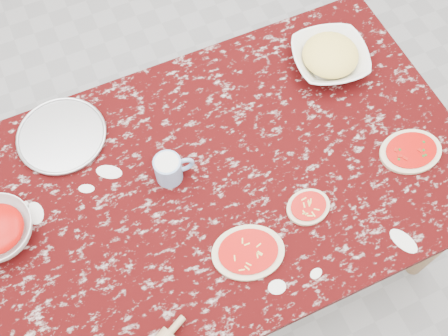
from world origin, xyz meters
TOP-DOWN VIEW (x-y plane):
  - ground at (0.00, 0.00)m, footprint 4.00×4.00m
  - worktable at (0.00, 0.00)m, footprint 1.60×1.00m
  - pizza_tray at (-0.43, 0.35)m, footprint 0.35×0.35m
  - cheese_bowl at (0.52, 0.25)m, footprint 0.31×0.31m
  - flour_mug at (-0.16, 0.07)m, footprint 0.13×0.09m
  - pizza_left at (-0.04, -0.27)m, footprint 0.26×0.22m
  - pizza_mid at (0.19, -0.21)m, footprint 0.15×0.12m
  - pizza_right at (0.59, -0.18)m, footprint 0.23×0.18m

SIDE VIEW (x-z plane):
  - ground at x=0.00m, z-range 0.00..0.00m
  - worktable at x=0.00m, z-range 0.29..1.04m
  - pizza_tray at x=-0.43m, z-range 0.75..0.76m
  - pizza_right at x=0.59m, z-range 0.75..0.77m
  - pizza_left at x=-0.04m, z-range 0.75..0.77m
  - pizza_mid at x=0.19m, z-range 0.75..0.77m
  - cheese_bowl at x=0.52m, z-range 0.75..0.81m
  - flour_mug at x=-0.16m, z-range 0.75..0.85m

